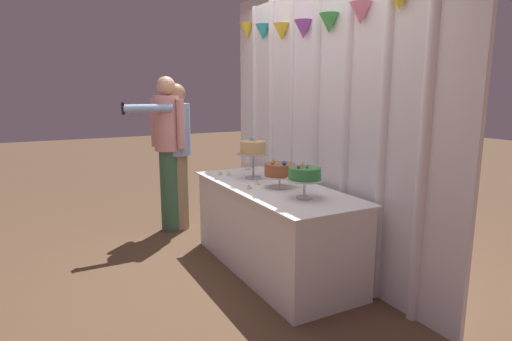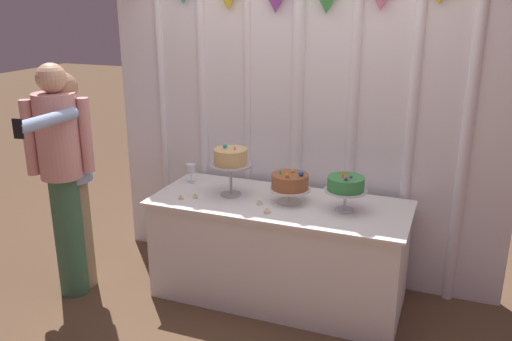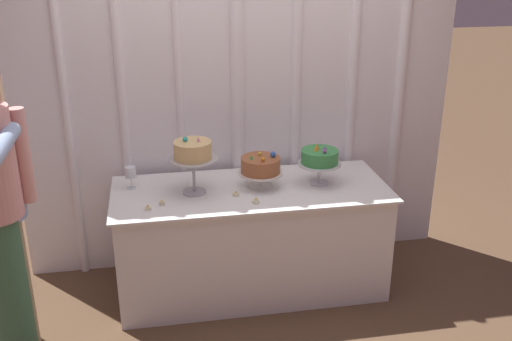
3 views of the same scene
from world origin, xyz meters
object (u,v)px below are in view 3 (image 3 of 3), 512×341
(cake_display_center, at_px, (261,166))
(wine_glass, at_px, (131,173))
(cake_table, at_px, (251,239))
(cake_display_rightmost, at_px, (320,158))
(tealight_near_left, at_px, (162,203))
(cake_display_leftmost, at_px, (193,153))
(tealight_far_right, at_px, (256,201))
(tealight_far_left, at_px, (148,208))
(tealight_near_right, at_px, (236,194))

(cake_display_center, relative_size, wine_glass, 1.96)
(cake_table, distance_m, cake_display_rightmost, 0.74)
(cake_table, xyz_separation_m, tealight_near_left, (-0.60, -0.16, 0.40))
(cake_table, height_order, cake_display_rightmost, cake_display_rightmost)
(wine_glass, bearing_deg, cake_display_center, -8.31)
(cake_table, relative_size, cake_display_center, 6.15)
(cake_display_leftmost, height_order, tealight_far_right, cake_display_leftmost)
(tealight_near_left, bearing_deg, cake_display_rightmost, 8.46)
(tealight_near_left, bearing_deg, cake_display_center, 14.80)
(cake_display_rightmost, distance_m, tealight_far_left, 1.19)
(cake_table, xyz_separation_m, tealight_far_left, (-0.68, -0.21, 0.39))
(cake_display_leftmost, height_order, cake_display_rightmost, cake_display_leftmost)
(tealight_far_right, bearing_deg, cake_table, 87.65)
(tealight_far_left, distance_m, tealight_near_left, 0.10)
(cake_display_center, relative_size, cake_display_rightmost, 1.02)
(tealight_near_right, bearing_deg, tealight_near_left, -173.30)
(tealight_far_left, xyz_separation_m, tealight_near_right, (0.57, 0.11, -0.00))
(cake_display_leftmost, distance_m, tealight_near_right, 0.39)
(tealight_near_left, xyz_separation_m, tealight_near_right, (0.48, 0.06, -0.00))
(tealight_far_left, bearing_deg, cake_display_center, 17.19)
(cake_table, distance_m, tealight_far_left, 0.82)
(cake_display_rightmost, relative_size, wine_glass, 1.91)
(cake_display_center, bearing_deg, tealight_far_left, -162.81)
(tealight_far_left, xyz_separation_m, tealight_near_left, (0.09, 0.06, 0.00))
(wine_glass, xyz_separation_m, tealight_near_right, (0.67, -0.25, -0.10))
(cake_display_leftmost, distance_m, tealight_far_left, 0.46)
(cake_display_leftmost, height_order, wine_glass, cake_display_leftmost)
(tealight_far_left, relative_size, tealight_near_left, 1.13)
(cake_display_leftmost, height_order, tealight_near_right, cake_display_leftmost)
(tealight_near_right, bearing_deg, tealight_far_left, -168.70)
(tealight_far_left, bearing_deg, cake_display_rightmost, 10.58)
(cake_display_center, bearing_deg, tealight_near_right, -147.35)
(wine_glass, distance_m, tealight_near_left, 0.37)
(cake_display_rightmost, bearing_deg, tealight_far_left, -169.42)
(cake_table, height_order, wine_glass, wine_glass)
(cake_display_center, height_order, cake_display_rightmost, cake_display_rightmost)
(cake_display_leftmost, distance_m, tealight_near_left, 0.38)
(cake_table, relative_size, tealight_near_left, 49.50)
(cake_table, height_order, cake_display_center, cake_display_center)
(cake_table, relative_size, wine_glass, 12.03)
(tealight_far_left, relative_size, tealight_far_right, 0.89)
(cake_display_center, relative_size, tealight_far_right, 6.33)
(cake_table, bearing_deg, tealight_far_left, -162.64)
(cake_display_center, distance_m, wine_glass, 0.87)
(tealight_near_left, distance_m, tealight_far_right, 0.59)
(cake_display_rightmost, bearing_deg, cake_display_leftmost, -179.69)
(cake_display_leftmost, bearing_deg, tealight_near_left, -144.81)
(tealight_far_left, distance_m, tealight_near_right, 0.58)
(cake_table, distance_m, cake_display_leftmost, 0.76)
(cake_table, xyz_separation_m, cake_display_center, (0.07, 0.02, 0.53))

